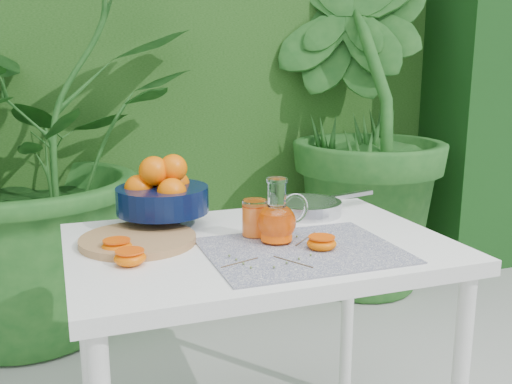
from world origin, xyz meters
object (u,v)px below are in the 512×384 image
object	(u,v)px
cutting_board	(138,240)
saute_pan	(306,207)
white_table	(258,269)
juice_pitcher	(277,220)
fruit_bowl	(162,194)

from	to	relation	value
cutting_board	saute_pan	size ratio (longest dim) A/B	0.73
white_table	juice_pitcher	distance (m)	0.15
cutting_board	juice_pitcher	size ratio (longest dim) A/B	1.78
fruit_bowl	saute_pan	bearing A→B (deg)	-2.06
white_table	cutting_board	size ratio (longest dim) A/B	3.26
white_table	cutting_board	bearing A→B (deg)	164.94
cutting_board	fruit_bowl	world-z (taller)	fruit_bowl
fruit_bowl	juice_pitcher	distance (m)	0.37
juice_pitcher	saute_pan	size ratio (longest dim) A/B	0.41
fruit_bowl	saute_pan	distance (m)	0.46
juice_pitcher	saute_pan	distance (m)	0.32
cutting_board	juice_pitcher	world-z (taller)	juice_pitcher
white_table	juice_pitcher	bearing A→B (deg)	-43.60
white_table	saute_pan	bearing A→B (deg)	41.89
white_table	saute_pan	size ratio (longest dim) A/B	2.39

